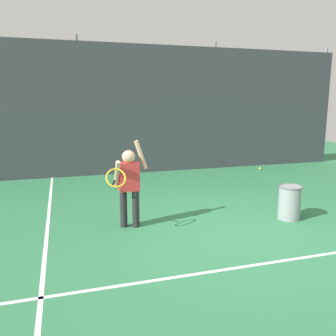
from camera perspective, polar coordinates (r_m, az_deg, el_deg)
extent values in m
plane|color=#2D7247|center=(5.35, 10.35, -10.45)|extent=(20.00, 20.00, 0.00)
cube|color=white|center=(4.56, 16.31, -14.62)|extent=(9.00, 0.05, 0.00)
cube|color=white|center=(5.75, -19.10, -9.34)|extent=(0.05, 9.00, 0.00)
cube|color=#383D42|center=(9.51, -2.84, 9.44)|extent=(11.49, 0.08, 3.38)
cylinder|color=slate|center=(9.29, -14.31, 9.54)|extent=(0.09, 0.09, 3.53)
cylinder|color=slate|center=(10.19, 7.45, 9.88)|extent=(0.09, 0.09, 3.53)
cylinder|color=slate|center=(12.21, 23.82, 9.21)|extent=(0.09, 0.09, 3.53)
cylinder|color=#232326|center=(5.48, -7.26, -6.62)|extent=(0.11, 0.11, 0.58)
cylinder|color=#232326|center=(5.46, -5.27, -6.64)|extent=(0.11, 0.11, 0.58)
cube|color=red|center=(5.34, -6.38, -1.40)|extent=(0.30, 0.18, 0.44)
sphere|color=tan|center=(5.28, -6.45, 1.83)|extent=(0.20, 0.20, 0.20)
cylinder|color=tan|center=(5.34, -4.47, 2.14)|extent=(0.21, 0.07, 0.46)
cylinder|color=tan|center=(5.23, -8.34, -0.95)|extent=(0.08, 0.29, 0.43)
cylinder|color=black|center=(5.13, -8.90, -2.52)|extent=(0.03, 0.24, 0.15)
torus|color=yellow|center=(4.89, -8.50, -1.61)|extent=(0.29, 0.17, 0.26)
cylinder|color=gray|center=(6.13, 19.21, -5.39)|extent=(0.36, 0.36, 0.55)
torus|color=#595B60|center=(6.06, 19.37, -2.89)|extent=(0.38, 0.38, 0.02)
sphere|color=#CCE033|center=(10.31, 14.80, -0.07)|extent=(0.07, 0.07, 0.07)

